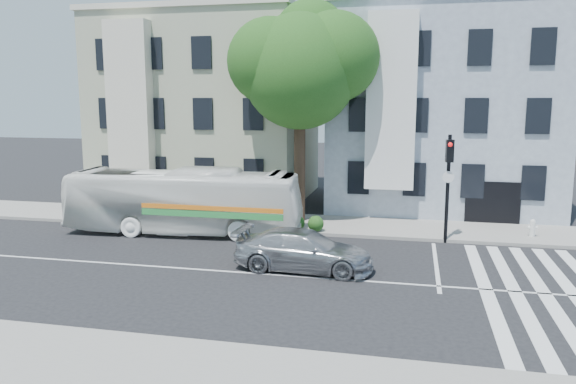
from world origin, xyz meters
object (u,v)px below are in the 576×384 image
(sedan, at_px, (304,250))
(traffic_signal, at_px, (448,174))
(fire_hydrant, at_px, (533,228))
(bus, at_px, (184,201))

(sedan, height_order, traffic_signal, traffic_signal)
(sedan, relative_size, fire_hydrant, 6.51)
(bus, relative_size, traffic_signal, 2.32)
(bus, bearing_deg, fire_hydrant, -85.79)
(bus, height_order, fire_hydrant, bus)
(traffic_signal, bearing_deg, fire_hydrant, 10.09)
(sedan, bearing_deg, traffic_signal, -43.39)
(bus, distance_m, sedan, 7.90)
(sedan, relative_size, traffic_signal, 1.08)
(traffic_signal, height_order, fire_hydrant, traffic_signal)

